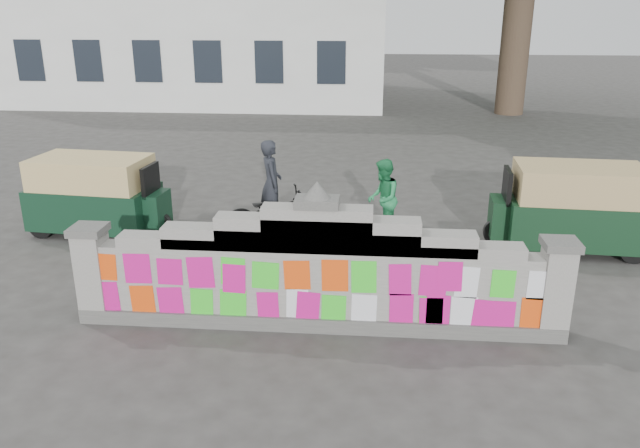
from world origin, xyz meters
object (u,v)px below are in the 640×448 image
Objects in this scene: cyclist_bike at (272,213)px; rickshaw_left at (97,194)px; pedestrian at (383,199)px; rickshaw_right at (573,207)px; cyclist_rider at (272,196)px.

rickshaw_left is at bearing 72.53° from cyclist_bike.
rickshaw_left is (-3.29, 0.00, 0.28)m from cyclist_bike.
rickshaw_left is at bearing -84.66° from pedestrian.
rickshaw_right reaches higher than rickshaw_left.
cyclist_bike is 3.30m from rickshaw_left.
cyclist_rider is 3.29m from rickshaw_left.
rickshaw_left is (-3.29, 0.00, -0.04)m from cyclist_rider.
pedestrian is at bearing -101.15° from cyclist_bike.
cyclist_rider is 0.58× the size of rickshaw_right.
cyclist_bike is 0.65× the size of rickshaw_right.
rickshaw_left is 0.97× the size of rickshaw_right.
pedestrian reaches higher than rickshaw_left.
cyclist_rider reaches higher than pedestrian.
cyclist_rider is 0.59× the size of rickshaw_left.
pedestrian is 5.30m from rickshaw_left.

